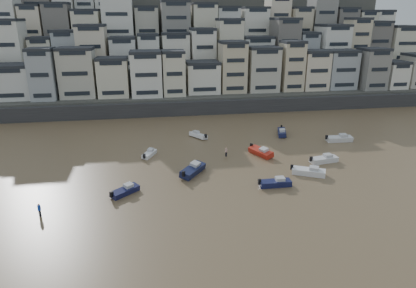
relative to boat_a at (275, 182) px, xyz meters
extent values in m
cube|color=#38383A|center=(-4.51, 44.13, 1.04)|extent=(140.00, 3.00, 3.50)
cube|color=#4C4C47|center=(0.49, 51.13, 1.29)|extent=(140.00, 14.00, 4.00)
cube|color=#4C4C47|center=(0.49, 63.13, 4.29)|extent=(140.00, 14.00, 10.00)
cube|color=#4C4C47|center=(0.49, 75.13, 8.29)|extent=(140.00, 14.00, 18.00)
cube|color=#4C4C47|center=(0.49, 87.13, 12.29)|extent=(140.00, 16.00, 26.00)
cube|color=#4C4C47|center=(0.49, 101.13, 15.29)|extent=(140.00, 18.00, 32.00)
camera|label=1|loc=(-17.98, -47.82, 23.38)|focal=32.00mm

